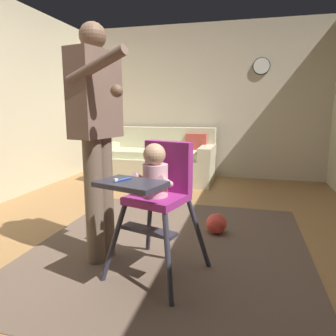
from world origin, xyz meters
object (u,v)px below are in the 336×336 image
object	(u,v)px
wall_clock	(261,66)
high_chair	(157,184)
couch	(158,160)
adult_standing	(97,132)
toy_ball	(216,224)

from	to	relation	value
wall_clock	high_chair	bearing A→B (deg)	-102.63
couch	high_chair	size ratio (longest dim) A/B	1.95
adult_standing	toy_ball	size ratio (longest dim) A/B	9.03
couch	toy_ball	bearing A→B (deg)	29.57
toy_ball	wall_clock	xyz separation A→B (m)	(0.42, 2.53, 1.74)
adult_standing	toy_ball	xyz separation A→B (m)	(0.83, 0.72, -0.91)
high_chair	wall_clock	xyz separation A→B (m)	(0.76, 3.37, 1.17)
couch	toy_ball	distance (m)	2.38
couch	wall_clock	bearing A→B (deg)	106.75
couch	adult_standing	size ratio (longest dim) A/B	1.05
high_chair	toy_ball	world-z (taller)	high_chair
high_chair	adult_standing	bearing A→B (deg)	-86.40
adult_standing	wall_clock	world-z (taller)	wall_clock
high_chair	adult_standing	world-z (taller)	adult_standing
high_chair	adult_standing	xyz separation A→B (m)	(-0.49, 0.12, 0.34)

